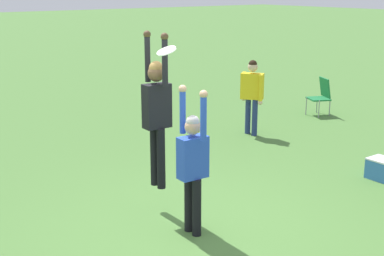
{
  "coord_description": "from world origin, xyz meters",
  "views": [
    {
      "loc": [
        5.4,
        -4.02,
        3.2
      ],
      "look_at": [
        -0.23,
        0.23,
        1.3
      ],
      "focal_mm": 50.0,
      "sensor_mm": 36.0,
      "label": 1
    }
  ],
  "objects_px": {
    "person_jumping": "(157,107)",
    "camping_chair_2": "(321,94)",
    "frisbee": "(166,51)",
    "person_spectator_far": "(252,90)",
    "person_defending": "(193,159)",
    "cooler_box": "(381,169)"
  },
  "relations": [
    {
      "from": "person_jumping",
      "to": "person_defending",
      "type": "height_order",
      "value": "person_jumping"
    },
    {
      "from": "frisbee",
      "to": "person_spectator_far",
      "type": "distance_m",
      "value": 5.17
    },
    {
      "from": "camping_chair_2",
      "to": "person_spectator_far",
      "type": "height_order",
      "value": "person_spectator_far"
    },
    {
      "from": "person_defending",
      "to": "camping_chair_2",
      "type": "height_order",
      "value": "person_defending"
    },
    {
      "from": "person_jumping",
      "to": "frisbee",
      "type": "bearing_deg",
      "value": -108.13
    },
    {
      "from": "frisbee",
      "to": "cooler_box",
      "type": "height_order",
      "value": "frisbee"
    },
    {
      "from": "person_defending",
      "to": "cooler_box",
      "type": "height_order",
      "value": "person_defending"
    },
    {
      "from": "frisbee",
      "to": "camping_chair_2",
      "type": "distance_m",
      "value": 7.69
    },
    {
      "from": "person_jumping",
      "to": "frisbee",
      "type": "relative_size",
      "value": 8.66
    },
    {
      "from": "person_spectator_far",
      "to": "camping_chair_2",
      "type": "bearing_deg",
      "value": 62.2
    },
    {
      "from": "person_spectator_far",
      "to": "cooler_box",
      "type": "relative_size",
      "value": 3.93
    },
    {
      "from": "cooler_box",
      "to": "frisbee",
      "type": "bearing_deg",
      "value": -98.61
    },
    {
      "from": "frisbee",
      "to": "person_spectator_far",
      "type": "height_order",
      "value": "frisbee"
    },
    {
      "from": "person_defending",
      "to": "frisbee",
      "type": "relative_size",
      "value": 7.71
    },
    {
      "from": "camping_chair_2",
      "to": "person_spectator_far",
      "type": "bearing_deg",
      "value": 120.99
    },
    {
      "from": "person_defending",
      "to": "person_spectator_far",
      "type": "distance_m",
      "value": 5.01
    },
    {
      "from": "person_jumping",
      "to": "frisbee",
      "type": "height_order",
      "value": "person_jumping"
    },
    {
      "from": "person_jumping",
      "to": "camping_chair_2",
      "type": "bearing_deg",
      "value": 23.37
    },
    {
      "from": "person_defending",
      "to": "cooler_box",
      "type": "xyz_separation_m",
      "value": [
        0.29,
        3.8,
        -0.85
      ]
    },
    {
      "from": "person_jumping",
      "to": "person_defending",
      "type": "relative_size",
      "value": 1.12
    },
    {
      "from": "person_spectator_far",
      "to": "frisbee",
      "type": "bearing_deg",
      "value": -90.02
    },
    {
      "from": "person_defending",
      "to": "frisbee",
      "type": "height_order",
      "value": "frisbee"
    }
  ]
}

